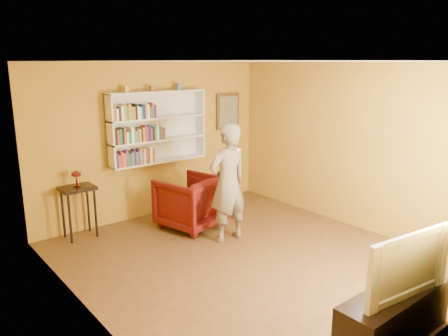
{
  "coord_description": "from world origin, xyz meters",
  "views": [
    {
      "loc": [
        -3.81,
        -4.19,
        2.69
      ],
      "look_at": [
        0.17,
        0.75,
        1.15
      ],
      "focal_mm": 35.0,
      "sensor_mm": 36.0,
      "label": 1
    }
  ],
  "objects": [
    {
      "name": "television",
      "position": [
        -0.09,
        -2.25,
        0.83
      ],
      "size": [
        1.14,
        0.29,
        0.65
      ],
      "primitive_type": "imported",
      "rotation": [
        0.0,
        0.0,
        -0.12
      ],
      "color": "black",
      "rests_on": "tv_cabinet"
    },
    {
      "name": "framed_painting",
      "position": [
        1.65,
        2.46,
        1.75
      ],
      "size": [
        0.55,
        0.05,
        0.7
      ],
      "color": "#513217",
      "rests_on": "room_shell"
    },
    {
      "name": "tv_cabinet",
      "position": [
        -0.09,
        -2.25,
        0.25
      ],
      "size": [
        1.42,
        0.43,
        0.51
      ],
      "primitive_type": "cube",
      "color": "black",
      "rests_on": "ground"
    },
    {
      "name": "books_row_lower",
      "position": [
        -0.51,
        2.3,
        1.13
      ],
      "size": [
        0.7,
        0.18,
        0.27
      ],
      "color": "navy",
      "rests_on": "bookshelf"
    },
    {
      "name": "books_row_upper",
      "position": [
        -0.48,
        2.3,
        1.89
      ],
      "size": [
        0.77,
        0.19,
        0.26
      ],
      "color": "#96451B",
      "rests_on": "bookshelf"
    },
    {
      "name": "ornament_left",
      "position": [
        -0.56,
        2.35,
        2.26
      ],
      "size": [
        0.07,
        0.07,
        0.1
      ],
      "primitive_type": "cube",
      "color": "#B38C33",
      "rests_on": "bookshelf"
    },
    {
      "name": "ornament_centre",
      "position": [
        -0.09,
        2.35,
        2.26
      ],
      "size": [
        0.07,
        0.07,
        0.1
      ],
      "primitive_type": "cube",
      "color": "brown",
      "rests_on": "bookshelf"
    },
    {
      "name": "person",
      "position": [
        0.22,
        0.71,
        0.91
      ],
      "size": [
        0.67,
        0.45,
        1.82
      ],
      "primitive_type": "imported",
      "rotation": [
        0.0,
        0.0,
        3.12
      ],
      "color": "#726454",
      "rests_on": "ground"
    },
    {
      "name": "console_table",
      "position": [
        -1.52,
        2.25,
        0.68
      ],
      "size": [
        0.51,
        0.39,
        0.83
      ],
      "color": "black",
      "rests_on": "ground"
    },
    {
      "name": "ornament_right",
      "position": [
        0.44,
        2.35,
        2.27
      ],
      "size": [
        0.08,
        0.08,
        0.12
      ],
      "primitive_type": "cube",
      "color": "slate",
      "rests_on": "bookshelf"
    },
    {
      "name": "room_shell",
      "position": [
        0.0,
        0.0,
        1.02
      ],
      "size": [
        5.3,
        5.8,
        2.88
      ],
      "color": "#4E3319",
      "rests_on": "ground"
    },
    {
      "name": "bookshelf",
      "position": [
        0.0,
        2.41,
        1.59
      ],
      "size": [
        1.8,
        0.29,
        1.23
      ],
      "color": "silver",
      "rests_on": "room_shell"
    },
    {
      "name": "game_remote",
      "position": [
        0.07,
        0.38,
        1.5
      ],
      "size": [
        0.04,
        0.15,
        0.04
      ],
      "primitive_type": "cube",
      "color": "white",
      "rests_on": "person"
    },
    {
      "name": "ruby_lustre",
      "position": [
        -1.52,
        2.25,
        1.0
      ],
      "size": [
        0.15,
        0.15,
        0.25
      ],
      "color": "maroon",
      "rests_on": "console_table"
    },
    {
      "name": "books_row_middle",
      "position": [
        -0.4,
        2.3,
        1.51
      ],
      "size": [
        0.92,
        0.18,
        0.27
      ],
      "color": "black",
      "rests_on": "bookshelf"
    },
    {
      "name": "armchair",
      "position": [
        0.09,
        1.53,
        0.43
      ],
      "size": [
        1.12,
        1.14,
        0.86
      ],
      "primitive_type": "imported",
      "rotation": [
        0.0,
        0.0,
        3.38
      ],
      "color": "#410407",
      "rests_on": "ground"
    }
  ]
}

